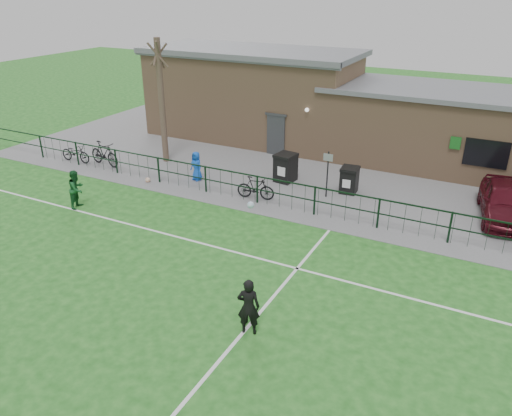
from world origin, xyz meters
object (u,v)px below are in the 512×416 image
at_px(wheelie_bin_right, 349,181).
at_px(sign_post, 327,175).
at_px(bicycle_a, 75,153).
at_px(bare_tree, 162,102).
at_px(spectator_child, 196,166).
at_px(bicycle_d, 256,188).
at_px(car_maroon, 505,201).
at_px(bicycle_b, 104,154).
at_px(outfield_player, 77,189).
at_px(wheelie_bin_left, 286,168).
at_px(ball_ground, 148,180).

distance_m(wheelie_bin_right, sign_post, 1.26).
bearing_deg(bicycle_a, bare_tree, -62.17).
relative_size(wheelie_bin_right, sign_post, 0.52).
bearing_deg(spectator_child, bicycle_d, 4.22).
bearing_deg(car_maroon, bicycle_b, 179.45).
height_order(wheelie_bin_right, car_maroon, car_maroon).
distance_m(bicycle_a, spectator_child, 6.85).
distance_m(sign_post, outfield_player, 10.19).
relative_size(sign_post, bicycle_b, 1.00).
height_order(bare_tree, bicycle_d, bare_tree).
height_order(bicycle_d, outfield_player, outfield_player).
height_order(bicycle_b, bicycle_d, bicycle_b).
xyz_separation_m(bare_tree, car_maroon, (15.56, 0.54, -2.26)).
bearing_deg(wheelie_bin_left, outfield_player, -126.58).
relative_size(bare_tree, ball_ground, 25.75).
distance_m(spectator_child, ball_ground, 2.30).
bearing_deg(bicycle_b, bicycle_d, -82.43).
bearing_deg(bicycle_b, outfield_player, -139.90).
bearing_deg(bicycle_a, ball_ground, -97.72).
relative_size(wheelie_bin_right, ball_ground, 4.48).
bearing_deg(ball_ground, bare_tree, 110.57).
distance_m(bicycle_a, ball_ground, 5.03).
relative_size(wheelie_bin_left, bicycle_b, 0.60).
height_order(bicycle_d, spectator_child, spectator_child).
bearing_deg(bicycle_d, wheelie_bin_right, -61.76).
bearing_deg(bicycle_d, car_maroon, -83.07).
relative_size(wheelie_bin_left, ball_ground, 5.16).
bearing_deg(wheelie_bin_right, bicycle_d, -147.26).
xyz_separation_m(wheelie_bin_right, bicycle_a, (-13.44, -2.50, -0.06)).
xyz_separation_m(bicycle_b, bicycle_d, (8.52, -0.26, -0.11)).
xyz_separation_m(sign_post, bicycle_d, (-2.56, -1.56, -0.51)).
bearing_deg(wheelie_bin_left, car_maroon, 9.33).
height_order(wheelie_bin_left, car_maroon, car_maroon).
height_order(wheelie_bin_right, outfield_player, outfield_player).
bearing_deg(spectator_child, ball_ground, -129.68).
distance_m(car_maroon, spectator_child, 12.86).
bearing_deg(bicycle_b, wheelie_bin_right, -69.93).
bearing_deg(ball_ground, bicycle_d, 6.31).
bearing_deg(bare_tree, bicycle_a, -150.97).
height_order(bare_tree, wheelie_bin_right, bare_tree).
bearing_deg(outfield_player, sign_post, -69.89).
distance_m(wheelie_bin_left, car_maroon, 9.05).
relative_size(bare_tree, wheelie_bin_left, 5.00).
xyz_separation_m(car_maroon, bicycle_a, (-19.51, -2.73, -0.26)).
distance_m(wheelie_bin_left, outfield_player, 8.97).
xyz_separation_m(outfield_player, ball_ground, (0.76, 3.43, -0.67)).
relative_size(bicycle_b, bicycle_d, 1.23).
relative_size(wheelie_bin_left, spectator_child, 0.89).
distance_m(wheelie_bin_right, bicycle_d, 4.09).
distance_m(sign_post, bicycle_d, 3.04).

